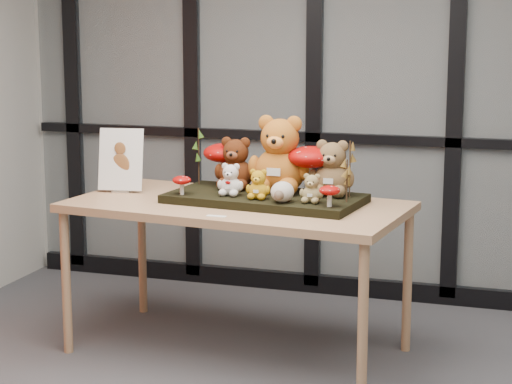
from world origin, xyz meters
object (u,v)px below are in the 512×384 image
(mushroom_back_right, at_px, (311,167))
(mushroom_front_left, at_px, (182,184))
(bear_tan_back, at_px, (332,165))
(bear_pooh_yellow, at_px, (280,150))
(mushroom_back_left, at_px, (224,162))
(bear_small_yellow, at_px, (258,183))
(display_table, at_px, (237,215))
(sign_holder, at_px, (121,162))
(bear_white_bow, at_px, (231,178))
(mushroom_front_right, at_px, (330,195))
(diorama_tray, at_px, (265,199))
(plush_cream_hedgehog, at_px, (282,191))
(bear_brown_medium, at_px, (236,160))
(bear_beige_small, at_px, (312,187))

(mushroom_back_right, relative_size, mushroom_front_left, 2.53)
(bear_tan_back, xyz_separation_m, mushroom_back_right, (-0.12, 0.02, -0.02))
(bear_pooh_yellow, height_order, bear_tan_back, bear_pooh_yellow)
(bear_tan_back, xyz_separation_m, mushroom_back_left, (-0.65, 0.12, -0.03))
(bear_tan_back, bearing_deg, bear_pooh_yellow, -176.92)
(bear_small_yellow, relative_size, mushroom_back_left, 0.67)
(bear_tan_back, bearing_deg, display_table, -157.09)
(display_table, height_order, sign_holder, sign_holder)
(mushroom_front_left, bearing_deg, mushroom_back_right, 20.82)
(mushroom_back_left, relative_size, sign_holder, 0.72)
(bear_pooh_yellow, bearing_deg, mushroom_front_left, -145.88)
(bear_white_bow, height_order, mushroom_front_left, bear_white_bow)
(bear_white_bow, bearing_deg, bear_tan_back, 24.99)
(bear_small_yellow, xyz_separation_m, mushroom_front_right, (0.40, -0.09, -0.03))
(diorama_tray, xyz_separation_m, bear_pooh_yellow, (0.05, 0.11, 0.25))
(plush_cream_hedgehog, distance_m, mushroom_front_left, 0.57)
(bear_pooh_yellow, relative_size, mushroom_front_left, 4.10)
(bear_brown_medium, xyz_separation_m, mushroom_back_left, (-0.10, 0.08, -0.03))
(display_table, distance_m, plush_cream_hedgehog, 0.36)
(bear_brown_medium, distance_m, mushroom_back_left, 0.13)
(bear_pooh_yellow, height_order, bear_brown_medium, bear_pooh_yellow)
(bear_tan_back, bearing_deg, mushroom_back_left, 176.07)
(bear_white_bow, distance_m, mushroom_front_left, 0.27)
(bear_brown_medium, distance_m, bear_small_yellow, 0.34)
(bear_pooh_yellow, bearing_deg, mushroom_front_right, -36.02)
(plush_cream_hedgehog, xyz_separation_m, mushroom_back_right, (0.07, 0.29, 0.08))
(diorama_tray, xyz_separation_m, mushroom_back_right, (0.22, 0.11, 0.16))
(bear_white_bow, bearing_deg, bear_brown_medium, 108.15)
(bear_small_yellow, bearing_deg, mushroom_back_right, 53.85)
(bear_pooh_yellow, distance_m, mushroom_front_left, 0.56)
(diorama_tray, bearing_deg, sign_holder, -176.97)
(bear_brown_medium, bearing_deg, mushroom_back_left, 146.71)
(bear_white_bow, relative_size, mushroom_front_left, 1.71)
(bear_brown_medium, bearing_deg, bear_beige_small, -21.61)
(mushroom_back_left, bearing_deg, mushroom_front_right, -31.04)
(bear_beige_small, distance_m, sign_holder, 1.19)
(sign_holder, bearing_deg, bear_white_bow, -19.42)
(bear_beige_small, bearing_deg, bear_pooh_yellow, 140.86)
(bear_pooh_yellow, bearing_deg, mushroom_back_right, 6.20)
(display_table, relative_size, plush_cream_hedgehog, 15.63)
(plush_cream_hedgehog, bearing_deg, mushroom_front_right, -1.18)
(bear_brown_medium, relative_size, mushroom_back_left, 1.21)
(plush_cream_hedgehog, height_order, mushroom_front_right, plush_cream_hedgehog)
(bear_tan_back, distance_m, mushroom_back_left, 0.67)
(bear_tan_back, bearing_deg, bear_small_yellow, -140.58)
(mushroom_back_right, bearing_deg, bear_brown_medium, 177.14)
(mushroom_back_right, xyz_separation_m, sign_holder, (-1.10, -0.05, -0.01))
(bear_beige_small, distance_m, plush_cream_hedgehog, 0.15)
(mushroom_back_left, bearing_deg, bear_brown_medium, -39.90)
(bear_brown_medium, xyz_separation_m, mushroom_front_right, (0.61, -0.35, -0.10))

